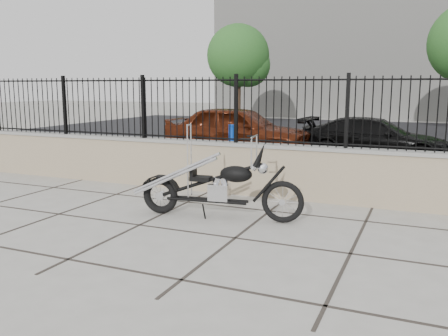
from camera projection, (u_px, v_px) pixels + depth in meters
ground_plane at (235, 238)px, 6.30m from camera, size 90.00×90.00×0.00m
parking_lot at (361, 140)px, 17.60m from camera, size 30.00×30.00×0.00m
retaining_wall at (288, 172)px, 8.48m from camera, size 14.00×0.36×0.96m
iron_fence at (289, 111)px, 8.29m from camera, size 14.00×0.08×1.20m
background_building at (394, 53)px, 29.58m from camera, size 22.00×6.00×8.00m
chopper_motorcycle at (216, 171)px, 7.14m from camera, size 2.46×0.73×1.46m
car_red at (238, 131)px, 13.54m from camera, size 4.29×1.77×1.45m
car_black at (374, 139)px, 12.83m from camera, size 4.03×1.82×1.15m
bollard_a at (231, 147)px, 11.44m from camera, size 0.14×0.14×1.08m
tree_left at (238, 53)px, 22.83m from camera, size 3.01×3.01×5.08m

